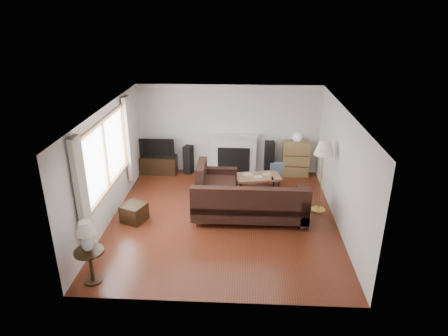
# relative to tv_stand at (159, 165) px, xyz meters

# --- Properties ---
(room) EXTENTS (5.10, 5.60, 2.54)m
(room) POSITION_rel_tv_stand_xyz_m (1.97, -2.50, 1.00)
(room) COLOR #592413
(room) RESTS_ON ground
(window) EXTENTS (0.12, 2.74, 1.54)m
(window) POSITION_rel_tv_stand_xyz_m (-0.48, -2.70, 1.30)
(window) COLOR brown
(window) RESTS_ON room
(curtain_near) EXTENTS (0.10, 0.35, 2.10)m
(curtain_near) POSITION_rel_tv_stand_xyz_m (-0.43, -4.22, 1.15)
(curtain_near) COLOR beige
(curtain_near) RESTS_ON room
(curtain_far) EXTENTS (0.10, 0.35, 2.10)m
(curtain_far) POSITION_rel_tv_stand_xyz_m (-0.43, -1.18, 1.15)
(curtain_far) COLOR beige
(curtain_far) RESTS_ON room
(fireplace) EXTENTS (1.40, 0.26, 1.15)m
(fireplace) POSITION_rel_tv_stand_xyz_m (2.12, 0.14, 0.33)
(fireplace) COLOR white
(fireplace) RESTS_ON room
(tv_stand) EXTENTS (1.00, 0.45, 0.50)m
(tv_stand) POSITION_rel_tv_stand_xyz_m (0.00, 0.00, 0.00)
(tv_stand) COLOR black
(tv_stand) RESTS_ON ground
(television) EXTENTS (0.97, 0.13, 0.56)m
(television) POSITION_rel_tv_stand_xyz_m (0.00, 0.00, 0.53)
(television) COLOR black
(television) RESTS_ON tv_stand
(speaker_left) EXTENTS (0.29, 0.32, 0.80)m
(speaker_left) POSITION_rel_tv_stand_xyz_m (0.84, 0.05, 0.15)
(speaker_left) COLOR black
(speaker_left) RESTS_ON ground
(speaker_right) EXTENTS (0.27, 0.32, 0.96)m
(speaker_right) POSITION_rel_tv_stand_xyz_m (3.11, 0.05, 0.23)
(speaker_right) COLOR black
(speaker_right) RESTS_ON ground
(bookshelf) EXTENTS (0.73, 0.35, 1.00)m
(bookshelf) POSITION_rel_tv_stand_xyz_m (3.84, 0.03, 0.25)
(bookshelf) COLOR olive
(bookshelf) RESTS_ON ground
(globe_lamp) EXTENTS (0.25, 0.25, 0.25)m
(globe_lamp) POSITION_rel_tv_stand_xyz_m (3.84, 0.03, 0.88)
(globe_lamp) COLOR white
(globe_lamp) RESTS_ON bookshelf
(sectional_sofa) EXTENTS (2.74, 2.00, 0.88)m
(sectional_sofa) POSITION_rel_tv_stand_xyz_m (2.55, -2.51, 0.19)
(sectional_sofa) COLOR black
(sectional_sofa) RESTS_ON ground
(coffee_table) EXTENTS (1.22, 0.83, 0.44)m
(coffee_table) POSITION_rel_tv_stand_xyz_m (2.77, -1.07, -0.03)
(coffee_table) COLOR #A06C4C
(coffee_table) RESTS_ON ground
(footstool) EXTENTS (0.62, 0.62, 0.40)m
(footstool) POSITION_rel_tv_stand_xyz_m (0.00, -2.72, -0.05)
(footstool) COLOR black
(footstool) RESTS_ON ground
(floor_lamp) EXTENTS (0.54, 0.54, 1.71)m
(floor_lamp) POSITION_rel_tv_stand_xyz_m (4.17, -2.01, 0.61)
(floor_lamp) COLOR gold
(floor_lamp) RESTS_ON ground
(side_table) EXTENTS (0.50, 0.50, 0.63)m
(side_table) POSITION_rel_tv_stand_xyz_m (-0.18, -4.82, 0.06)
(side_table) COLOR black
(side_table) RESTS_ON ground
(table_lamp) EXTENTS (0.34, 0.34, 0.55)m
(table_lamp) POSITION_rel_tv_stand_xyz_m (-0.18, -4.82, 0.65)
(table_lamp) COLOR silver
(table_lamp) RESTS_ON side_table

